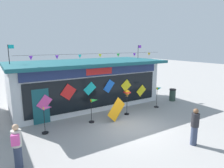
{
  "coord_description": "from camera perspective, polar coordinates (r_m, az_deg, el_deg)",
  "views": [
    {
      "loc": [
        -6.13,
        -7.8,
        4.36
      ],
      "look_at": [
        0.19,
        2.38,
        1.97
      ],
      "focal_mm": 31.34,
      "sensor_mm": 36.0,
      "label": 1
    }
  ],
  "objects": [
    {
      "name": "kite_shop_building",
      "position": [
        14.5,
        -7.56,
        0.43
      ],
      "size": [
        10.66,
        5.01,
        4.39
      ],
      "color": "silver",
      "rests_on": "ground_plane"
    },
    {
      "name": "wind_spinner_left",
      "position": [
        11.23,
        -5.43,
        -6.25
      ],
      "size": [
        0.57,
        0.31,
        1.39
      ],
      "color": "black",
      "rests_on": "ground_plane"
    },
    {
      "name": "wind_spinner_far_left",
      "position": [
        10.34,
        -18.45,
        -8.24
      ],
      "size": [
        0.59,
        0.32,
        1.44
      ],
      "color": "black",
      "rests_on": "ground_plane"
    },
    {
      "name": "display_kite_on_ground",
      "position": [
        11.45,
        1.3,
        -7.45
      ],
      "size": [
        1.37,
        0.27,
        1.37
      ],
      "primitive_type": "cube",
      "rotation": [
        -0.19,
        0.79,
        0.0
      ],
      "color": "orange",
      "rests_on": "ground_plane"
    },
    {
      "name": "person_mid_plaza",
      "position": [
        9.47,
        22.98,
        -11.36
      ],
      "size": [
        0.34,
        0.34,
        1.68
      ],
      "rotation": [
        0.0,
        0.0,
        5.03
      ],
      "color": "#333D56",
      "rests_on": "ground_plane"
    },
    {
      "name": "trash_bin",
      "position": [
        16.28,
        17.23,
        -3.02
      ],
      "size": [
        0.52,
        0.52,
        0.95
      ],
      "color": "#2D4238",
      "rests_on": "ground_plane"
    },
    {
      "name": "ground_plane",
      "position": [
        10.84,
        5.95,
        -12.51
      ],
      "size": [
        80.0,
        80.0,
        0.0
      ],
      "primitive_type": "plane",
      "color": "#9E9B99"
    },
    {
      "name": "person_near_camera",
      "position": [
        7.94,
        -25.96,
        -15.86
      ],
      "size": [
        0.37,
        0.47,
        1.68
      ],
      "rotation": [
        0.0,
        0.0,
        2.88
      ],
      "color": "#333D56",
      "rests_on": "ground_plane"
    },
    {
      "name": "wind_spinner_center_left",
      "position": [
        12.32,
        4.42,
        -3.23
      ],
      "size": [
        0.34,
        0.34,
        1.62
      ],
      "color": "black",
      "rests_on": "ground_plane"
    },
    {
      "name": "wind_spinner_center_right",
      "position": [
        14.26,
        13.42,
        -2.66
      ],
      "size": [
        0.64,
        0.33,
        1.47
      ],
      "color": "black",
      "rests_on": "ground_plane"
    }
  ]
}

